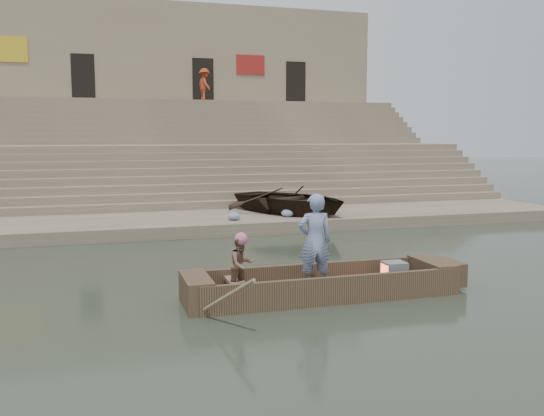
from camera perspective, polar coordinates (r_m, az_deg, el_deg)
name	(u,v)px	position (r m, az deg, el deg)	size (l,w,h in m)	color
ground	(172,290)	(12.75, -9.74, -7.84)	(120.00, 120.00, 0.00)	#283225
lower_landing	(143,225)	(20.52, -12.47, -1.64)	(32.00, 4.00, 0.40)	gray
mid_landing	(129,176)	(27.84, -13.69, 3.08)	(32.00, 3.00, 2.80)	gray
upper_landing	(122,146)	(34.78, -14.37, 5.81)	(32.00, 3.00, 5.20)	gray
ghat_steps	(127,165)	(29.51, -13.89, 4.07)	(32.00, 11.00, 5.20)	gray
building_wall	(118,97)	(38.83, -14.76, 10.35)	(32.00, 5.07, 11.20)	gray
main_rowboat	(321,291)	(12.07, 4.82, -8.09)	(5.00, 1.30, 0.22)	brown
rowboat_trim	(331,281)	(12.09, 5.77, -7.11)	(6.04, 2.63, 1.79)	brown
standing_man	(315,241)	(11.69, 4.18, -3.23)	(0.69, 0.46, 1.90)	navy
rowing_man	(241,264)	(11.41, -3.00, -5.50)	(0.54, 0.42, 1.12)	#246D4D
television	(394,271)	(12.66, 11.75, -6.04)	(0.46, 0.42, 0.40)	slate
beached_rowboat	(291,200)	(21.55, 1.87, 0.80)	(3.41, 4.77, 0.99)	#2D2116
pedestrian	(204,85)	(34.63, -6.58, 11.82)	(1.20, 0.69, 1.85)	#9E391A
cloth_bundles	(126,218)	(20.04, -14.02, -0.93)	(14.07, 1.68, 0.26)	#3F5999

